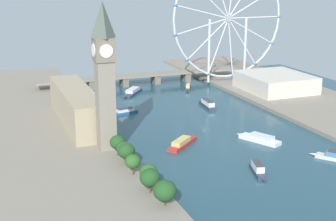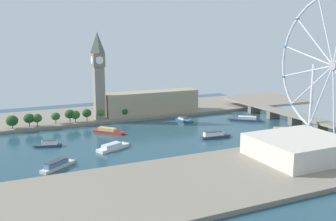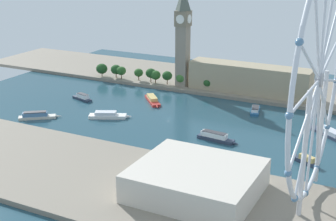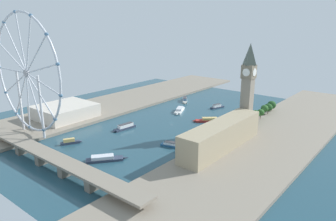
{
  "view_description": "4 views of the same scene",
  "coord_description": "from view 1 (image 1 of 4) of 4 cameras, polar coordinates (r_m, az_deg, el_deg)",
  "views": [
    {
      "loc": [
        -147.3,
        -305.91,
        108.02
      ],
      "look_at": [
        -16.68,
        30.12,
        6.3
      ],
      "focal_mm": 52.19,
      "sensor_mm": 36.0,
      "label": 1
    },
    {
      "loc": [
        303.93,
        -125.61,
        89.79
      ],
      "look_at": [
        -13.6,
        22.23,
        19.96
      ],
      "focal_mm": 40.75,
      "sensor_mm": 36.0,
      "label": 2
    },
    {
      "loc": [
        317.65,
        162.24,
        126.39
      ],
      "look_at": [
        24.76,
        12.25,
        15.5
      ],
      "focal_mm": 52.61,
      "sensor_mm": 36.0,
      "label": 3
    },
    {
      "loc": [
        -219.95,
        276.25,
        118.15
      ],
      "look_at": [
        1.31,
        5.17,
        15.82
      ],
      "focal_mm": 34.4,
      "sensor_mm": 36.0,
      "label": 4
    }
  ],
  "objects": [
    {
      "name": "tour_boat_1",
      "position": [
        330.29,
        10.65,
        -3.24
      ],
      "size": [
        19.65,
        32.43,
        5.05
      ],
      "rotation": [
        0.0,
        0.0,
        2.02
      ],
      "color": "white",
      "rests_on": "ground_plane"
    },
    {
      "name": "tour_boat_5",
      "position": [
        389.86,
        -5.16,
        -0.11
      ],
      "size": [
        27.05,
        11.83,
        4.54
      ],
      "rotation": [
        0.0,
        0.0,
        3.39
      ],
      "color": "#235684",
      "rests_on": "ground_plane"
    },
    {
      "name": "ferris_wheel",
      "position": [
        488.81,
        7.06,
        10.55
      ],
      "size": [
        118.88,
        3.2,
        121.24
      ],
      "color": "silver",
      "rests_on": "riverbank_right"
    },
    {
      "name": "riverbank_left",
      "position": [
        325.89,
        -13.78,
        -3.8
      ],
      "size": [
        90.0,
        520.0,
        3.0
      ],
      "primitive_type": "cube",
      "color": "gray",
      "rests_on": "ground_plane"
    },
    {
      "name": "tour_boat_4",
      "position": [
        409.2,
        4.62,
        0.77
      ],
      "size": [
        8.65,
        30.75,
        6.03
      ],
      "rotation": [
        0.0,
        0.0,
        1.48
      ],
      "color": "#2D384C",
      "rests_on": "ground_plane"
    },
    {
      "name": "tour_boat_0",
      "position": [
        317.27,
        1.69,
        -3.78
      ],
      "size": [
        29.69,
        27.2,
        4.93
      ],
      "rotation": [
        0.0,
        0.0,
        0.73
      ],
      "color": "#B22D28",
      "rests_on": "ground_plane"
    },
    {
      "name": "parliament_block",
      "position": [
        359.26,
        -10.65,
        0.53
      ],
      "size": [
        22.0,
        107.15,
        24.65
      ],
      "primitive_type": "cube",
      "color": "tan",
      "rests_on": "riverbank_left"
    },
    {
      "name": "clock_tower",
      "position": [
        294.05,
        -7.41,
        4.19
      ],
      "size": [
        12.87,
        12.87,
        89.9
      ],
      "color": "gray",
      "rests_on": "riverbank_left"
    },
    {
      "name": "ground_plane",
      "position": [
        356.29,
        4.26,
        -1.94
      ],
      "size": [
        393.03,
        393.03,
        0.0
      ],
      "primitive_type": "plane",
      "color": "#234756"
    },
    {
      "name": "river_bridge",
      "position": [
        489.94,
        -3.29,
        3.94
      ],
      "size": [
        205.03,
        15.48,
        10.54
      ],
      "color": "gray",
      "rests_on": "ground_plane"
    },
    {
      "name": "tour_boat_2",
      "position": [
        279.51,
        10.48,
        -6.75
      ],
      "size": [
        11.03,
        24.14,
        5.57
      ],
      "rotation": [
        0.0,
        0.0,
        4.43
      ],
      "color": "#2D384C",
      "rests_on": "ground_plane"
    },
    {
      "name": "riverside_hall",
      "position": [
        463.9,
        12.44,
        3.25
      ],
      "size": [
        55.77,
        62.55,
        15.09
      ],
      "primitive_type": "cube",
      "color": "beige",
      "rests_on": "riverbank_right"
    },
    {
      "name": "riverbank_right",
      "position": [
        414.62,
        18.33,
        0.05
      ],
      "size": [
        90.0,
        520.0,
        3.0
      ],
      "primitive_type": "cube",
      "color": "gray",
      "rests_on": "ground_plane"
    },
    {
      "name": "tour_boat_3",
      "position": [
        468.26,
        2.36,
        2.68
      ],
      "size": [
        12.46,
        20.33,
        5.55
      ],
      "rotation": [
        0.0,
        0.0,
        4.24
      ],
      "color": "#2D384C",
      "rests_on": "ground_plane"
    },
    {
      "name": "tour_boat_7",
      "position": [
        453.49,
        -4.2,
        2.19
      ],
      "size": [
        26.84,
        31.97,
        4.84
      ],
      "rotation": [
        0.0,
        0.0,
        4.04
      ],
      "color": "#2D384C",
      "rests_on": "ground_plane"
    },
    {
      "name": "tree_row_embankment",
      "position": [
        267.87,
        -4.17,
        -5.55
      ],
      "size": [
        13.44,
        121.3,
        13.3
      ],
      "color": "#513823",
      "rests_on": "riverbank_left"
    }
  ]
}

